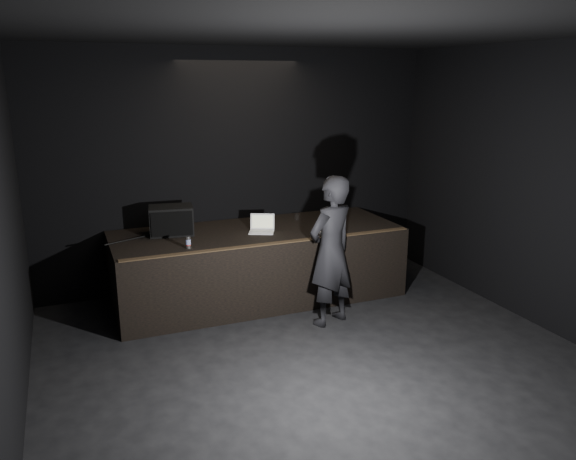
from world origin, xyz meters
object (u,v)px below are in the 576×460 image
(stage_riser, at_px, (258,264))
(beer_can, at_px, (188,242))
(stage_monitor, at_px, (171,220))
(laptop, at_px, (262,227))
(person, at_px, (331,251))

(stage_riser, xyz_separation_m, beer_can, (-1.09, -0.50, 0.58))
(stage_monitor, xyz_separation_m, laptop, (1.18, -0.34, -0.13))
(laptop, distance_m, beer_can, 1.19)
(laptop, bearing_deg, person, -38.67)
(stage_riser, relative_size, person, 2.08)
(laptop, height_order, person, person)
(beer_can, height_order, person, person)
(stage_riser, height_order, beer_can, beer_can)
(stage_monitor, xyz_separation_m, person, (1.72, -1.41, -0.23))
(stage_riser, xyz_separation_m, stage_monitor, (-1.15, 0.24, 0.69))
(stage_monitor, relative_size, laptop, 1.48)
(stage_monitor, relative_size, person, 0.33)
(stage_riser, distance_m, person, 1.38)
(person, bearing_deg, beer_can, -43.14)
(beer_can, bearing_deg, laptop, 19.68)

